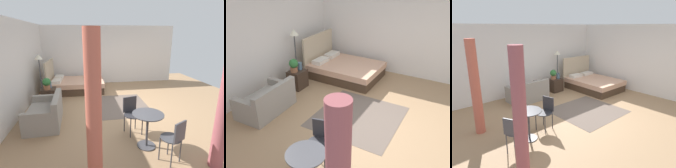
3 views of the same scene
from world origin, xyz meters
TOP-DOWN VIEW (x-y plane):
  - ground_plane at (0.00, 0.00)m, footprint 9.39×9.27m
  - wall_back at (0.00, 3.14)m, footprint 9.39×0.12m
  - wall_right at (3.19, 0.00)m, footprint 0.12×6.27m
  - area_rug at (0.12, 0.19)m, footprint 2.02×1.97m
  - bed at (2.04, 1.63)m, footprint 1.64×2.20m
  - couch at (-0.78, 2.27)m, footprint 1.42×0.89m
  - nightstand at (0.64, 2.44)m, footprint 0.50×0.43m
  - potted_plant at (0.54, 2.46)m, footprint 0.26×0.26m
  - vase at (0.76, 2.42)m, footprint 0.14×0.14m
  - floor_lamp at (0.99, 2.73)m, footprint 0.30×0.30m
  - balcony_table at (-2.18, -0.00)m, footprint 0.64×0.64m
  - cafe_chair_near_window at (-2.75, -0.29)m, footprint 0.50×0.50m
  - cafe_chair_near_couch at (-1.55, 0.16)m, footprint 0.53×0.53m
  - curtain_right at (-2.94, 1.12)m, footprint 0.23×0.23m

SIDE VIEW (x-z plane):
  - ground_plane at x=0.00m, z-range -0.02..0.00m
  - area_rug at x=0.12m, z-range 0.00..0.01m
  - couch at x=-0.78m, z-range -0.11..0.65m
  - nightstand at x=0.64m, z-range 0.00..0.54m
  - bed at x=2.04m, z-range -0.38..0.92m
  - balcony_table at x=-2.18m, z-range 0.14..0.88m
  - cafe_chair_near_window at x=-2.75m, z-range 0.10..0.96m
  - cafe_chair_near_couch at x=-1.55m, z-range 0.10..0.96m
  - vase at x=0.76m, z-range 0.54..0.76m
  - potted_plant at x=0.54m, z-range 0.56..0.94m
  - curtain_right at x=-2.94m, z-range 0.00..2.37m
  - floor_lamp at x=0.99m, z-range 0.48..2.12m
  - wall_back at x=0.00m, z-range 0.00..2.71m
  - wall_right at x=3.19m, z-range 0.00..2.71m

